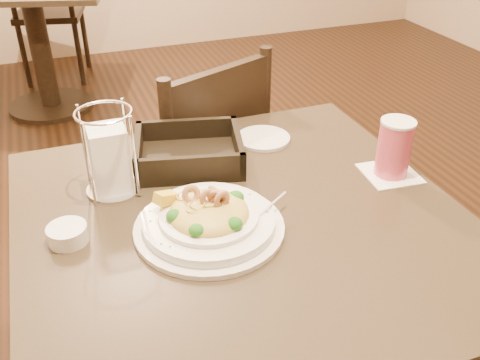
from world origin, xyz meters
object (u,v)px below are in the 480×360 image
object	(u,v)px
dining_chair_near	(195,181)
drink_glass	(394,148)
side_plate	(263,138)
main_table	(243,304)
butter_ramekin	(68,234)
bread_basket	(189,154)
background_table	(36,25)
pasta_bowl	(209,219)
dining_chair_far	(47,8)
napkin_caddy	(110,157)

from	to	relation	value
dining_chair_near	drink_glass	xyz separation A→B (m)	(0.32, -0.55, 0.34)
drink_glass	side_plate	size ratio (longest dim) A/B	0.98
side_plate	main_table	bearing A→B (deg)	-119.15
dining_chair_near	butter_ramekin	world-z (taller)	dining_chair_near
bread_basket	butter_ramekin	world-z (taller)	bread_basket
background_table	butter_ramekin	size ratio (longest dim) A/B	14.50
bread_basket	pasta_bowl	bearing A→B (deg)	-97.59
bread_basket	dining_chair_far	bearing A→B (deg)	94.43
dining_chair_far	side_plate	distance (m)	2.77
background_table	dining_chair_near	distance (m)	1.98
main_table	pasta_bowl	xyz separation A→B (m)	(-0.08, -0.01, 0.27)
drink_glass	main_table	bearing A→B (deg)	-173.51
dining_chair_far	napkin_caddy	distance (m)	2.85
main_table	drink_glass	world-z (taller)	drink_glass
main_table	pasta_bowl	distance (m)	0.28
napkin_caddy	side_plate	bearing A→B (deg)	14.73
pasta_bowl	bread_basket	size ratio (longest dim) A/B	1.12
main_table	background_table	size ratio (longest dim) A/B	0.81
background_table	bread_basket	distance (m)	2.31
napkin_caddy	main_table	bearing A→B (deg)	-40.87
side_plate	dining_chair_near	bearing A→B (deg)	111.90
side_plate	butter_ramekin	distance (m)	0.57
side_plate	butter_ramekin	size ratio (longest dim) A/B	1.81
dining_chair_far	pasta_bowl	distance (m)	3.06
dining_chair_far	background_table	bearing A→B (deg)	92.77
main_table	dining_chair_far	bearing A→B (deg)	94.84
main_table	dining_chair_near	bearing A→B (deg)	84.62
dining_chair_near	side_plate	world-z (taller)	dining_chair_near
drink_glass	bread_basket	world-z (taller)	drink_glass
pasta_bowl	napkin_caddy	size ratio (longest dim) A/B	1.69
pasta_bowl	drink_glass	world-z (taller)	drink_glass
dining_chair_far	pasta_bowl	size ratio (longest dim) A/B	2.87
main_table	side_plate	distance (m)	0.43
napkin_caddy	butter_ramekin	xyz separation A→B (m)	(-0.11, -0.15, -0.07)
drink_glass	napkin_caddy	world-z (taller)	napkin_caddy
main_table	bread_basket	xyz separation A→B (m)	(-0.04, 0.26, 0.27)
dining_chair_near	dining_chair_far	world-z (taller)	same
main_table	drink_glass	xyz separation A→B (m)	(0.38, 0.04, 0.31)
side_plate	background_table	bearing A→B (deg)	103.02
background_table	butter_ramekin	xyz separation A→B (m)	(0.00, -2.48, 0.26)
drink_glass	bread_basket	distance (m)	0.47
main_table	background_table	xyz separation A→B (m)	(-0.35, 2.53, 0.00)
background_table	napkin_caddy	world-z (taller)	napkin_caddy
pasta_bowl	side_plate	bearing A→B (deg)	52.07
pasta_bowl	dining_chair_near	bearing A→B (deg)	77.52
dining_chair_near	bread_basket	world-z (taller)	dining_chair_near
dining_chair_far	bread_basket	world-z (taller)	dining_chair_far
dining_chair_near	dining_chair_far	xyz separation A→B (m)	(-0.31, 2.44, 0.00)
background_table	pasta_bowl	world-z (taller)	pasta_bowl
pasta_bowl	side_plate	distance (m)	0.40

